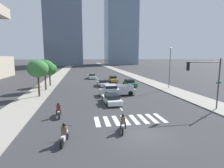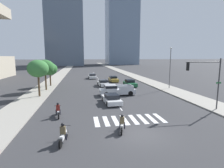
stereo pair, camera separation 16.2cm
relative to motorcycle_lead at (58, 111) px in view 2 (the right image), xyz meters
name	(u,v)px [view 2 (the right image)]	position (x,y,z in m)	size (l,w,h in m)	color
ground_plane	(141,135)	(6.88, -5.54, -0.58)	(800.00, 800.00, 0.00)	#333335
sidewalk_east	(147,81)	(18.44, 24.46, -0.51)	(4.00, 260.00, 0.15)	gray
sidewalk_west	(50,83)	(-4.69, 24.46, -0.51)	(4.00, 260.00, 0.15)	gray
crosswalk_near	(129,120)	(6.88, -2.06, -0.58)	(6.75, 2.76, 0.01)	silver
lane_divider_center	(100,81)	(6.88, 25.94, -0.58)	(0.14, 50.00, 0.01)	silver
motorcycle_lead	(58,111)	(0.00, 0.00, 0.00)	(0.71, 2.10, 1.49)	black
motorcycle_trailing	(122,124)	(5.62, -4.59, 0.00)	(0.90, 2.08, 1.49)	black
motorcycle_third	(63,135)	(1.08, -5.85, 0.00)	(0.72, 2.19, 1.49)	black
pickup_truck	(116,90)	(7.68, 9.31, 0.23)	(5.60, 2.26, 1.67)	#B7BABF
sedan_white_0	(111,99)	(6.22, 4.45, -0.01)	(2.17, 4.69, 1.24)	silver
sedan_green_1	(130,83)	(12.19, 17.27, 0.03)	(2.03, 4.36, 1.34)	#1E6038
sedan_white_2	(103,83)	(6.77, 18.53, 0.02)	(2.10, 4.46, 1.32)	silver
sedan_gold_3	(113,79)	(10.03, 24.70, 0.02)	(1.89, 4.54, 1.32)	#B28E38
sedan_white_4	(92,76)	(5.30, 31.83, 0.04)	(2.03, 4.61, 1.36)	silver
traffic_signal_near	(207,75)	(16.00, -0.60, 3.48)	(4.43, 0.28, 5.71)	#333335
street_lamp_east	(170,65)	(18.74, 13.18, 3.94)	(0.50, 0.24, 7.55)	#3F3F42
street_tree_nearest	(38,69)	(-3.89, 9.74, 3.70)	(3.04, 3.04, 5.45)	#4C3823
street_tree_second	(45,68)	(-3.89, 15.07, 3.54)	(3.22, 3.22, 5.36)	#4C3823
street_tree_third	(50,69)	(-3.89, 19.86, 2.96)	(2.96, 2.96, 4.67)	#4C3823
office_tower_center_skyline	(122,1)	(33.80, 123.76, 46.95)	(22.83, 22.49, 96.12)	slate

